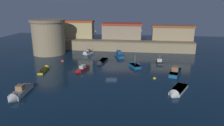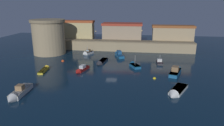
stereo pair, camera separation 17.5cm
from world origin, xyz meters
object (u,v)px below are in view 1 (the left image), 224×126
object	(u,v)px
quay_lamp_1	(142,34)
moored_boat_9	(87,53)
moored_boat_0	(81,69)
moored_boat_7	(18,93)
moored_boat_8	(176,92)
mooring_buoy_0	(63,61)
quay_lamp_0	(95,34)
moored_boat_2	(45,69)
moored_boat_1	(134,65)
moored_boat_3	(101,62)
moored_boat_4	(159,62)
moored_boat_6	(119,54)
mooring_buoy_1	(155,79)
moored_boat_5	(176,71)
fortress_tower	(48,37)

from	to	relation	value
quay_lamp_1	moored_boat_9	world-z (taller)	quay_lamp_1
moored_boat_0	moored_boat_7	size ratio (longest dim) A/B	0.79
moored_boat_8	mooring_buoy_0	world-z (taller)	moored_boat_8
quay_lamp_0	moored_boat_2	world-z (taller)	quay_lamp_0
quay_lamp_1	moored_boat_0	size ratio (longest dim) A/B	0.62
mooring_buoy_0	moored_boat_1	bearing A→B (deg)	-6.52
moored_boat_3	moored_boat_4	world-z (taller)	moored_boat_4
quay_lamp_1	moored_boat_6	xyz separation A→B (m)	(-6.41, -7.26, -5.02)
moored_boat_4	quay_lamp_1	bearing A→B (deg)	16.97
moored_boat_3	mooring_buoy_1	distance (m)	16.12
quay_lamp_1	moored_boat_8	xyz separation A→B (m)	(6.15, -32.06, -5.26)
moored_boat_2	moored_boat_7	bearing A→B (deg)	-179.72
moored_boat_0	mooring_buoy_1	world-z (taller)	moored_boat_0
quay_lamp_1	moored_boat_4	size ratio (longest dim) A/B	0.83
moored_boat_9	mooring_buoy_0	xyz separation A→B (m)	(-4.40, -8.50, -0.47)
moored_boat_0	moored_boat_9	world-z (taller)	moored_boat_9
quay_lamp_1	moored_boat_9	size ratio (longest dim) A/B	0.76
moored_boat_5	mooring_buoy_0	xyz separation A→B (m)	(-28.10, 5.80, -0.54)
fortress_tower	moored_boat_2	xyz separation A→B (m)	(5.83, -15.76, -4.92)
quay_lamp_0	moored_boat_3	distance (m)	16.98
quay_lamp_0	moored_boat_1	size ratio (longest dim) A/B	0.65
quay_lamp_0	moored_boat_2	distance (m)	24.46
quay_lamp_0	mooring_buoy_0	bearing A→B (deg)	-110.47
moored_boat_6	moored_boat_5	bearing A→B (deg)	-155.52
moored_boat_1	moored_boat_8	size ratio (longest dim) A/B	0.68
moored_boat_3	quay_lamp_0	bearing A→B (deg)	-157.06
moored_boat_3	moored_boat_7	world-z (taller)	moored_boat_7
moored_boat_0	moored_boat_4	world-z (taller)	moored_boat_4
moored_boat_3	mooring_buoy_1	size ratio (longest dim) A/B	10.68
moored_boat_1	moored_boat_4	bearing A→B (deg)	-83.87
moored_boat_5	moored_boat_8	xyz separation A→B (m)	(-1.58, -11.14, -0.25)
quay_lamp_1	mooring_buoy_1	distance (m)	25.91
moored_boat_9	moored_boat_7	bearing A→B (deg)	14.40
mooring_buoy_0	moored_boat_2	bearing A→B (deg)	-99.22
quay_lamp_1	fortress_tower	bearing A→B (deg)	-165.40
quay_lamp_1	moored_boat_1	world-z (taller)	quay_lamp_1
moored_boat_9	moored_boat_8	bearing A→B (deg)	62.61
fortress_tower	quay_lamp_0	bearing A→B (deg)	29.32
moored_boat_1	mooring_buoy_1	world-z (taller)	moored_boat_1
moored_boat_3	moored_boat_6	distance (m)	9.01
moored_boat_9	mooring_buoy_0	size ratio (longest dim) A/B	5.71
moored_boat_7	mooring_buoy_0	world-z (taller)	moored_boat_7
fortress_tower	moored_boat_5	world-z (taller)	fortress_tower
moored_boat_3	mooring_buoy_0	world-z (taller)	moored_boat_3
moored_boat_2	moored_boat_1	bearing A→B (deg)	-81.72
moored_boat_6	moored_boat_9	distance (m)	9.59
moored_boat_8	moored_boat_0	bearing A→B (deg)	-90.63
moored_boat_3	quay_lamp_1	bearing A→B (deg)	153.19
moored_boat_6	mooring_buoy_0	size ratio (longest dim) A/B	8.06
moored_boat_1	moored_boat_7	xyz separation A→B (m)	(-18.15, -19.43, 0.12)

